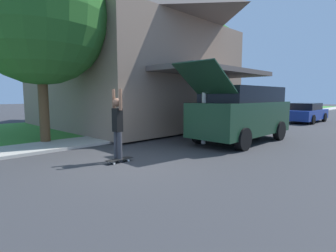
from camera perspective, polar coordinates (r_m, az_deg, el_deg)
The scene contains 11 objects.
ground_plane at distance 7.45m, azimuth -8.85°, elevation -7.69°, with size 120.00×120.00×0.00m, color #333335.
lawn at distance 17.31m, azimuth -8.60°, elevation 0.60°, with size 10.00×80.00×0.08m.
sidewalk at distance 14.05m, azimuth 2.18°, elevation -0.67°, with size 1.80×80.00×0.10m.
house at distance 16.59m, azimuth -8.85°, elevation 15.74°, with size 13.31×9.45×8.49m.
lawn_tree_near at distance 11.31m, azimuth -26.30°, elevation 20.69°, with size 4.99×4.99×7.14m.
lawn_tree_far at distance 17.53m, azimuth 8.54°, elevation 15.35°, with size 3.93×3.93×6.42m.
suv_parked at distance 10.75m, azimuth 15.82°, elevation 2.88°, with size 2.06×5.54×2.88m.
car_down_street at distance 20.60m, azimuth 27.70°, elevation 2.58°, with size 1.93×4.42×1.33m.
skateboarder at distance 7.32m, azimuth -10.93°, elevation 0.35°, with size 0.41×0.23×2.01m.
skateboard at distance 7.39m, azimuth -10.54°, elevation -7.18°, with size 0.23×0.76×0.10m.
fire_hydrant at distance 11.28m, azimuth -13.48°, elevation -0.58°, with size 0.20×0.20×0.73m.
Camera 1 is at (5.83, -4.26, 1.83)m, focal length 28.00 mm.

